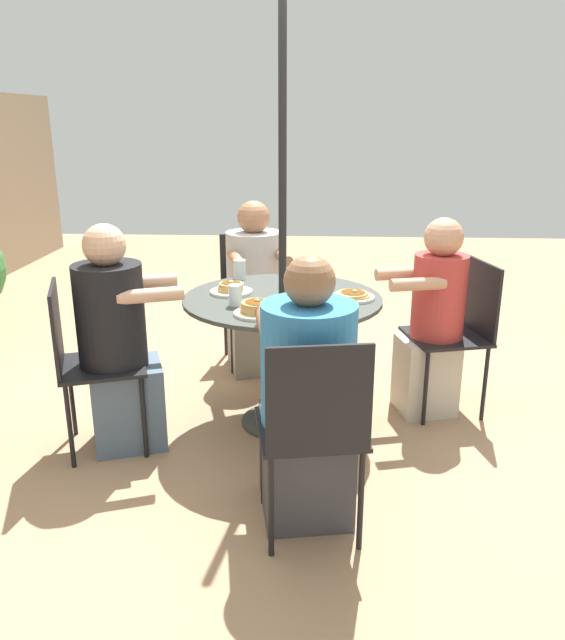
% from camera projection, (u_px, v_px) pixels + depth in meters
% --- Properties ---
extents(ground_plane, '(12.00, 12.00, 0.00)m').
position_uv_depth(ground_plane, '(282.00, 422.00, 3.59)').
color(ground_plane, tan).
extents(patio_table, '(1.08, 1.08, 0.75)m').
position_uv_depth(patio_table, '(282.00, 324.00, 3.41)').
color(patio_table, '#383D38').
rests_on(patio_table, ground).
extents(umbrella_pole, '(0.04, 0.04, 2.30)m').
position_uv_depth(umbrella_pole, '(282.00, 222.00, 3.24)').
color(umbrella_pole, black).
rests_on(umbrella_pole, ground).
extents(patio_chair_north, '(0.51, 0.51, 0.89)m').
position_uv_depth(patio_chair_north, '(460.00, 326.00, 3.61)').
color(patio_chair_north, black).
rests_on(patio_chair_north, ground).
extents(diner_north, '(0.40, 0.51, 1.15)m').
position_uv_depth(diner_north, '(433.00, 324.00, 3.57)').
color(diner_north, beige).
rests_on(diner_north, ground).
extents(patio_chair_east, '(0.52, 0.52, 0.89)m').
position_uv_depth(patio_chair_east, '(251.00, 289.00, 4.41)').
color(patio_chair_east, black).
rests_on(patio_chair_east, ground).
extents(diner_east, '(0.59, 0.49, 1.15)m').
position_uv_depth(diner_east, '(255.00, 295.00, 4.24)').
color(diner_east, gray).
rests_on(diner_east, ground).
extents(patio_chair_south, '(0.54, 0.54, 0.89)m').
position_uv_depth(patio_chair_south, '(84.00, 356.00, 3.15)').
color(patio_chair_south, black).
rests_on(patio_chair_south, ground).
extents(diner_south, '(0.48, 0.57, 1.18)m').
position_uv_depth(diner_south, '(119.00, 348.00, 3.19)').
color(diner_south, slate).
rests_on(diner_south, ground).
extents(patio_chair_west, '(0.49, 0.49, 0.89)m').
position_uv_depth(patio_chair_west, '(313.00, 425.00, 2.44)').
color(patio_chair_west, black).
rests_on(patio_chair_west, ground).
extents(diner_west, '(0.57, 0.46, 1.17)m').
position_uv_depth(diner_west, '(307.00, 405.00, 2.61)').
color(diner_west, '#3D3D42').
rests_on(diner_west, ground).
extents(pancake_plate_a, '(0.23, 0.23, 0.05)m').
position_uv_depth(pancake_plate_a, '(353.00, 296.00, 3.32)').
color(pancake_plate_a, silver).
rests_on(pancake_plate_a, patio_table).
extents(pancake_plate_b, '(0.23, 0.23, 0.07)m').
position_uv_depth(pancake_plate_b, '(231.00, 289.00, 3.43)').
color(pancake_plate_b, silver).
rests_on(pancake_plate_b, patio_table).
extents(pancake_plate_c, '(0.23, 0.23, 0.08)m').
position_uv_depth(pancake_plate_c, '(257.00, 309.00, 3.05)').
color(pancake_plate_c, silver).
rests_on(pancake_plate_c, patio_table).
extents(syrup_bottle, '(0.08, 0.06, 0.15)m').
position_uv_depth(syrup_bottle, '(290.00, 298.00, 3.14)').
color(syrup_bottle, '#602D0F').
rests_on(syrup_bottle, patio_table).
extents(coffee_cup, '(0.09, 0.09, 0.11)m').
position_uv_depth(coffee_cup, '(320.00, 285.00, 3.39)').
color(coffee_cup, beige).
rests_on(coffee_cup, patio_table).
extents(drinking_glass_a, '(0.07, 0.07, 0.11)m').
position_uv_depth(drinking_glass_a, '(235.00, 295.00, 3.19)').
color(drinking_glass_a, silver).
rests_on(drinking_glass_a, patio_table).
extents(drinking_glass_b, '(0.07, 0.07, 0.12)m').
position_uv_depth(drinking_glass_b, '(240.00, 270.00, 3.72)').
color(drinking_glass_b, silver).
rests_on(drinking_glass_b, patio_table).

